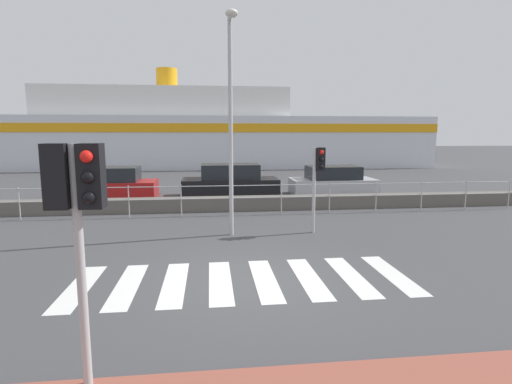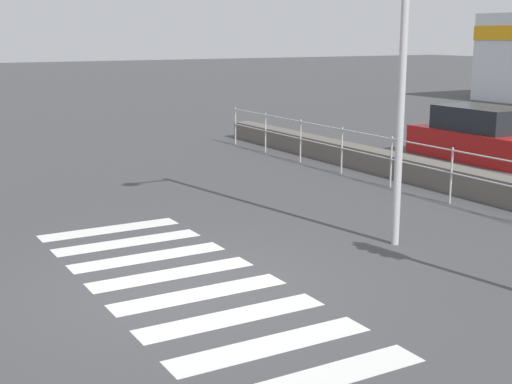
{
  "view_description": "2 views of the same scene",
  "coord_description": "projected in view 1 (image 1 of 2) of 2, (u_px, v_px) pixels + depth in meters",
  "views": [
    {
      "loc": [
        -0.77,
        -7.65,
        2.93
      ],
      "look_at": [
        0.35,
        2.0,
        1.5
      ],
      "focal_mm": 28.0,
      "sensor_mm": 36.0,
      "label": 1
    },
    {
      "loc": [
        8.25,
        -3.71,
        3.3
      ],
      "look_at": [
        0.04,
        1.0,
        1.2
      ],
      "focal_mm": 50.0,
      "sensor_mm": 36.0,
      "label": 2
    }
  ],
  "objects": [
    {
      "name": "crosswalk",
      "position": [
        243.0,
        280.0,
        8.01
      ],
      "size": [
        6.75,
        2.4,
        0.01
      ],
      "color": "silver",
      "rests_on": "ground_plane"
    },
    {
      "name": "traffic_light_near",
      "position": [
        76.0,
        200.0,
        4.2
      ],
      "size": [
        0.58,
        0.41,
        2.83
      ],
      "color": "#B2B2B5",
      "rests_on": "ground_plane"
    },
    {
      "name": "ground_plane",
      "position": [
        250.0,
        280.0,
        8.03
      ],
      "size": [
        160.0,
        160.0,
        0.0
      ],
      "primitive_type": "plane",
      "color": "#424244"
    },
    {
      "name": "streetlamp",
      "position": [
        231.0,
        102.0,
        10.87
      ],
      "size": [
        0.32,
        1.22,
        6.07
      ],
      "color": "#B2B2B5",
      "rests_on": "ground_plane"
    },
    {
      "name": "parked_car_black",
      "position": [
        230.0,
        182.0,
        18.74
      ],
      "size": [
        4.45,
        1.86,
        1.51
      ],
      "color": "black",
      "rests_on": "ground_plane"
    },
    {
      "name": "traffic_light_far",
      "position": [
        318.0,
        170.0,
        11.63
      ],
      "size": [
        0.34,
        0.32,
        2.52
      ],
      "color": "#B2B2B5",
      "rests_on": "ground_plane"
    },
    {
      "name": "ferry_boat",
      "position": [
        208.0,
        134.0,
        35.71
      ],
      "size": [
        36.41,
        9.03,
        8.47
      ],
      "color": "silver",
      "rests_on": "ground_plane"
    },
    {
      "name": "parked_car_silver",
      "position": [
        333.0,
        182.0,
        19.31
      ],
      "size": [
        4.06,
        1.86,
        1.37
      ],
      "color": "#BCBCC1",
      "rests_on": "ground_plane"
    },
    {
      "name": "seawall",
      "position": [
        231.0,
        204.0,
        15.26
      ],
      "size": [
        24.08,
        0.55,
        0.53
      ],
      "color": "#605B54",
      "rests_on": "ground_plane"
    },
    {
      "name": "parked_car_red",
      "position": [
        113.0,
        185.0,
        18.14
      ],
      "size": [
        3.89,
        1.8,
        1.42
      ],
      "color": "#B21919",
      "rests_on": "ground_plane"
    },
    {
      "name": "harbor_fence",
      "position": [
        232.0,
        195.0,
        14.33
      ],
      "size": [
        21.71,
        0.04,
        1.13
      ],
      "color": "#B2B2B5",
      "rests_on": "ground_plane"
    }
  ]
}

